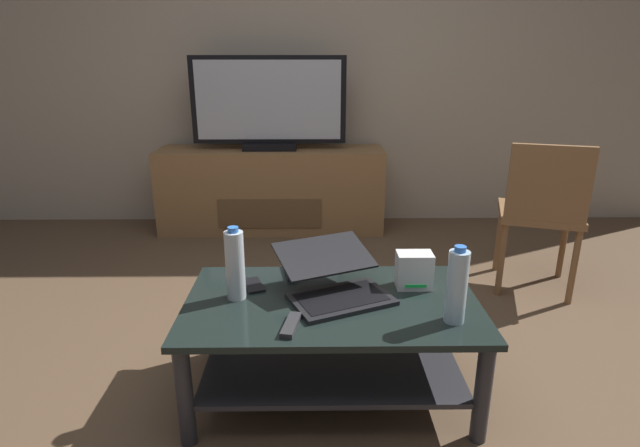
{
  "coord_description": "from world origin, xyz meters",
  "views": [
    {
      "loc": [
        -0.0,
        -1.83,
        1.34
      ],
      "look_at": [
        0.03,
        0.44,
        0.57
      ],
      "focal_mm": 28.16,
      "sensor_mm": 36.0,
      "label": 1
    }
  ],
  "objects_px": {
    "coffee_table": "(332,329)",
    "soundbar_remote": "(291,271)",
    "router_box": "(414,270)",
    "tv_remote": "(292,325)",
    "water_bottle_near": "(235,265)",
    "cell_phone": "(254,285)",
    "dining_chair": "(542,209)",
    "media_cabinet": "(272,190)",
    "laptop": "(335,281)",
    "television": "(269,105)",
    "water_bottle_far": "(457,286)"
  },
  "relations": [
    {
      "from": "dining_chair",
      "to": "laptop",
      "type": "xyz_separation_m",
      "value": [
        -1.21,
        -0.88,
        -0.03
      ]
    },
    {
      "from": "water_bottle_near",
      "to": "television",
      "type": "bearing_deg",
      "value": 90.76
    },
    {
      "from": "laptop",
      "to": "water_bottle_near",
      "type": "distance_m",
      "value": 0.4
    },
    {
      "from": "router_box",
      "to": "water_bottle_near",
      "type": "distance_m",
      "value": 0.73
    },
    {
      "from": "router_box",
      "to": "tv_remote",
      "type": "bearing_deg",
      "value": -146.74
    },
    {
      "from": "coffee_table",
      "to": "router_box",
      "type": "height_order",
      "value": "router_box"
    },
    {
      "from": "coffee_table",
      "to": "water_bottle_near",
      "type": "distance_m",
      "value": 0.46
    },
    {
      "from": "router_box",
      "to": "water_bottle_near",
      "type": "bearing_deg",
      "value": -172.93
    },
    {
      "from": "media_cabinet",
      "to": "cell_phone",
      "type": "height_order",
      "value": "media_cabinet"
    },
    {
      "from": "television",
      "to": "water_bottle_near",
      "type": "height_order",
      "value": "television"
    },
    {
      "from": "television",
      "to": "cell_phone",
      "type": "distance_m",
      "value": 2.01
    },
    {
      "from": "coffee_table",
      "to": "water_bottle_near",
      "type": "relative_size",
      "value": 3.89
    },
    {
      "from": "media_cabinet",
      "to": "tv_remote",
      "type": "bearing_deg",
      "value": -83.72
    },
    {
      "from": "laptop",
      "to": "water_bottle_near",
      "type": "height_order",
      "value": "water_bottle_near"
    },
    {
      "from": "television",
      "to": "water_bottle_far",
      "type": "distance_m",
      "value": 2.42
    },
    {
      "from": "tv_remote",
      "to": "soundbar_remote",
      "type": "bearing_deg",
      "value": 103.43
    },
    {
      "from": "soundbar_remote",
      "to": "tv_remote",
      "type": "bearing_deg",
      "value": -96.82
    },
    {
      "from": "television",
      "to": "router_box",
      "type": "relative_size",
      "value": 7.71
    },
    {
      "from": "dining_chair",
      "to": "tv_remote",
      "type": "xyz_separation_m",
      "value": [
        -1.37,
        -1.14,
        -0.08
      ]
    },
    {
      "from": "water_bottle_far",
      "to": "cell_phone",
      "type": "distance_m",
      "value": 0.82
    },
    {
      "from": "cell_phone",
      "to": "soundbar_remote",
      "type": "distance_m",
      "value": 0.2
    },
    {
      "from": "water_bottle_near",
      "to": "soundbar_remote",
      "type": "distance_m",
      "value": 0.33
    },
    {
      "from": "television",
      "to": "dining_chair",
      "type": "bearing_deg",
      "value": -34.78
    },
    {
      "from": "coffee_table",
      "to": "water_bottle_far",
      "type": "bearing_deg",
      "value": -20.98
    },
    {
      "from": "media_cabinet",
      "to": "tv_remote",
      "type": "height_order",
      "value": "media_cabinet"
    },
    {
      "from": "television",
      "to": "soundbar_remote",
      "type": "xyz_separation_m",
      "value": [
        0.23,
        -1.8,
        -0.55
      ]
    },
    {
      "from": "dining_chair",
      "to": "laptop",
      "type": "height_order",
      "value": "dining_chair"
    },
    {
      "from": "coffee_table",
      "to": "soundbar_remote",
      "type": "relative_size",
      "value": 7.18
    },
    {
      "from": "media_cabinet",
      "to": "laptop",
      "type": "xyz_separation_m",
      "value": [
        0.41,
        -2.03,
        0.16
      ]
    },
    {
      "from": "dining_chair",
      "to": "soundbar_remote",
      "type": "height_order",
      "value": "dining_chair"
    },
    {
      "from": "dining_chair",
      "to": "cell_phone",
      "type": "relative_size",
      "value": 6.38
    },
    {
      "from": "water_bottle_near",
      "to": "cell_phone",
      "type": "bearing_deg",
      "value": 62.06
    },
    {
      "from": "television",
      "to": "laptop",
      "type": "relative_size",
      "value": 2.22
    },
    {
      "from": "coffee_table",
      "to": "soundbar_remote",
      "type": "xyz_separation_m",
      "value": [
        -0.17,
        0.26,
        0.14
      ]
    },
    {
      "from": "water_bottle_near",
      "to": "water_bottle_far",
      "type": "bearing_deg",
      "value": -13.53
    },
    {
      "from": "dining_chair",
      "to": "router_box",
      "type": "height_order",
      "value": "dining_chair"
    },
    {
      "from": "water_bottle_near",
      "to": "tv_remote",
      "type": "relative_size",
      "value": 1.85
    },
    {
      "from": "dining_chair",
      "to": "router_box",
      "type": "bearing_deg",
      "value": -137.24
    },
    {
      "from": "dining_chair",
      "to": "water_bottle_near",
      "type": "distance_m",
      "value": 1.84
    },
    {
      "from": "media_cabinet",
      "to": "cell_phone",
      "type": "xyz_separation_m",
      "value": [
        0.08,
        -1.95,
        0.1
      ]
    },
    {
      "from": "laptop",
      "to": "cell_phone",
      "type": "relative_size",
      "value": 3.7
    },
    {
      "from": "water_bottle_near",
      "to": "laptop",
      "type": "bearing_deg",
      "value": 3.04
    },
    {
      "from": "tv_remote",
      "to": "soundbar_remote",
      "type": "height_order",
      "value": "same"
    },
    {
      "from": "coffee_table",
      "to": "dining_chair",
      "type": "bearing_deg",
      "value": 37.32
    },
    {
      "from": "television",
      "to": "cell_phone",
      "type": "height_order",
      "value": "television"
    },
    {
      "from": "television",
      "to": "water_bottle_far",
      "type": "xyz_separation_m",
      "value": [
        0.84,
        -2.23,
        -0.42
      ]
    },
    {
      "from": "media_cabinet",
      "to": "water_bottle_near",
      "type": "xyz_separation_m",
      "value": [
        0.03,
        -2.05,
        0.24
      ]
    },
    {
      "from": "tv_remote",
      "to": "dining_chair",
      "type": "bearing_deg",
      "value": 50.36
    },
    {
      "from": "soundbar_remote",
      "to": "coffee_table",
      "type": "bearing_deg",
      "value": -65.88
    },
    {
      "from": "television",
      "to": "coffee_table",
      "type": "bearing_deg",
      "value": -78.94
    }
  ]
}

